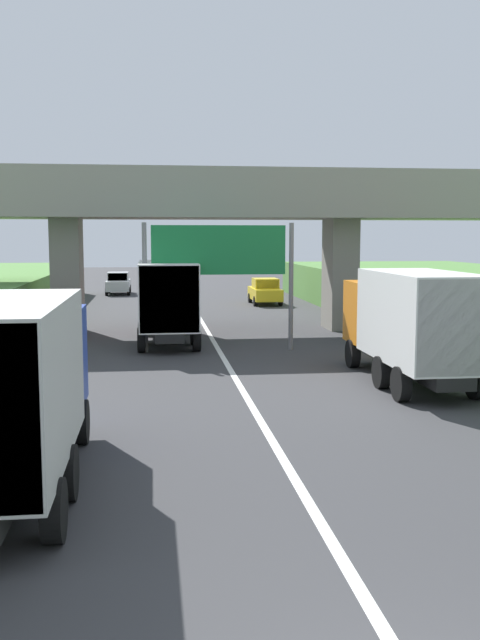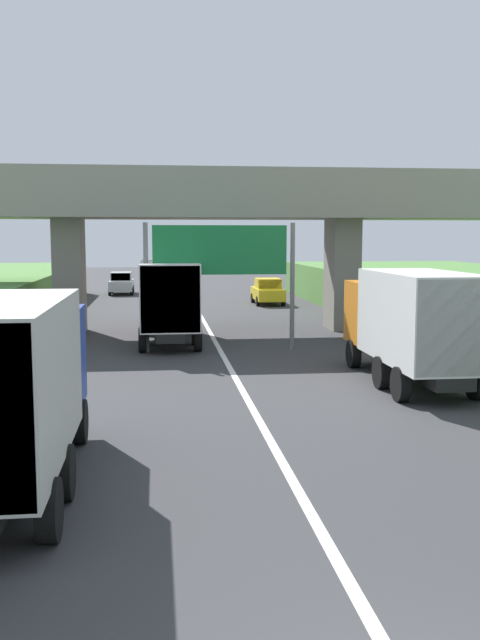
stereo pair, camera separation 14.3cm
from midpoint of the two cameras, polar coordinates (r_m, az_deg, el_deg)
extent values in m
cube|color=white|center=(28.43, -1.89, -2.34)|extent=(0.20, 85.50, 0.01)
cube|color=gray|center=(33.78, -2.81, 9.02)|extent=(40.00, 4.80, 1.10)
cube|color=gray|center=(31.63, -2.52, 11.18)|extent=(40.00, 0.36, 1.10)
cube|color=gray|center=(36.05, -3.08, 10.62)|extent=(40.00, 0.36, 1.10)
cube|color=gray|center=(33.94, -13.72, 3.43)|extent=(1.30, 2.20, 5.29)
cube|color=gray|center=(34.87, 7.87, 3.64)|extent=(1.30, 2.20, 5.29)
cylinder|color=slate|center=(27.65, -7.74, 2.55)|extent=(0.18, 0.18, 4.99)
cylinder|color=slate|center=(28.15, 3.95, 2.67)|extent=(0.18, 0.18, 4.99)
cube|color=#167238|center=(27.69, -1.85, 5.61)|extent=(5.20, 0.12, 1.90)
cube|color=white|center=(27.68, -1.85, 5.61)|extent=(4.89, 0.01, 1.67)
cube|color=black|center=(13.58, -18.10, -9.92)|extent=(1.10, 7.30, 0.36)
cube|color=#233D9E|center=(15.81, -16.47, -2.96)|extent=(2.10, 2.10, 2.10)
cube|color=#2D3842|center=(16.76, -15.93, -1.37)|extent=(1.89, 0.06, 0.90)
cylinder|color=black|center=(15.97, -12.83, -7.93)|extent=(0.30, 0.96, 0.96)
cylinder|color=black|center=(11.15, -14.99, -14.49)|extent=(0.30, 0.96, 0.96)
cylinder|color=black|center=(12.72, -13.93, -11.76)|extent=(0.30, 0.96, 0.96)
cube|color=black|center=(22.54, 13.01, -3.20)|extent=(1.10, 7.30, 0.36)
cube|color=orange|center=(24.81, 11.03, 0.61)|extent=(2.10, 2.10, 2.10)
cube|color=#2D3842|center=(25.74, 10.35, 1.51)|extent=(1.89, 0.06, 0.90)
cube|color=silver|center=(21.36, 14.07, 0.24)|extent=(2.30, 5.20, 2.60)
cube|color=#A8A8A4|center=(18.99, 16.86, -0.63)|extent=(2.21, 0.04, 2.50)
cylinder|color=black|center=(24.71, 8.82, -2.67)|extent=(0.30, 0.96, 0.96)
cylinder|color=black|center=(25.31, 13.05, -2.54)|extent=(0.30, 0.96, 0.96)
cylinder|color=black|center=(19.92, 12.53, -5.01)|extent=(0.30, 0.96, 0.96)
cylinder|color=black|center=(20.73, 18.13, -4.73)|extent=(0.30, 0.96, 0.96)
cylinder|color=black|center=(21.49, 11.02, -4.12)|extent=(0.30, 0.96, 0.96)
cylinder|color=black|center=(22.24, 16.29, -3.90)|extent=(0.30, 0.96, 0.96)
cube|color=black|center=(30.30, -5.93, -0.56)|extent=(1.10, 7.30, 0.36)
cube|color=red|center=(32.76, -6.04, 2.15)|extent=(2.10, 2.10, 2.10)
cube|color=#2D3842|center=(33.76, -6.08, 2.79)|extent=(1.89, 0.06, 0.90)
cube|color=silver|center=(29.10, -5.92, 2.07)|extent=(2.30, 5.20, 2.60)
cube|color=#A8A8A4|center=(26.53, -5.81, 1.63)|extent=(2.21, 0.04, 2.50)
cylinder|color=black|center=(32.90, -7.70, -0.32)|extent=(0.30, 0.96, 0.96)
cylinder|color=black|center=(32.93, -4.33, -0.28)|extent=(0.30, 0.96, 0.96)
cylinder|color=black|center=(27.87, -8.02, -1.60)|extent=(0.30, 0.96, 0.96)
cylinder|color=black|center=(27.91, -3.63, -1.53)|extent=(0.30, 0.96, 0.96)
cylinder|color=black|center=(29.54, -7.97, -1.13)|extent=(0.30, 0.96, 0.96)
cylinder|color=black|center=(29.58, -3.82, -1.06)|extent=(0.30, 0.96, 0.96)
cube|color=#B2B5B7|center=(56.18, -9.76, 2.75)|extent=(1.76, 4.10, 0.76)
cube|color=#B2B5B7|center=(55.99, -9.78, 3.46)|extent=(1.56, 1.90, 0.64)
cube|color=#2D3842|center=(55.07, -9.83, 3.41)|extent=(1.44, 0.06, 0.54)
cylinder|color=black|center=(57.52, -10.51, 2.45)|extent=(0.22, 0.64, 0.64)
cylinder|color=black|center=(57.44, -8.88, 2.48)|extent=(0.22, 0.64, 0.64)
cylinder|color=black|center=(54.99, -10.67, 2.26)|extent=(0.22, 0.64, 0.64)
cylinder|color=black|center=(54.91, -8.96, 2.28)|extent=(0.22, 0.64, 0.64)
cube|color=gold|center=(47.21, 1.92, 2.12)|extent=(1.76, 4.10, 0.76)
cube|color=gold|center=(47.01, 1.95, 2.95)|extent=(1.56, 1.90, 0.64)
cube|color=#2D3842|center=(46.10, 2.13, 2.88)|extent=(1.44, 0.06, 0.54)
cylinder|color=black|center=(48.37, 0.72, 1.78)|extent=(0.22, 0.64, 0.64)
cylinder|color=black|center=(48.62, 2.64, 1.80)|extent=(0.22, 0.64, 0.64)
cylinder|color=black|center=(45.86, 1.15, 1.51)|extent=(0.22, 0.64, 0.64)
cylinder|color=black|center=(46.12, 3.17, 1.53)|extent=(0.22, 0.64, 0.64)
cylinder|color=orange|center=(20.78, -18.23, -4.79)|extent=(0.56, 0.56, 0.90)
cylinder|color=white|center=(20.76, -18.24, -4.60)|extent=(0.57, 0.57, 0.12)
cylinder|color=orange|center=(26.00, -16.11, -2.46)|extent=(0.56, 0.56, 0.90)
cylinder|color=white|center=(25.99, -16.12, -2.30)|extent=(0.57, 0.57, 0.12)
cylinder|color=orange|center=(31.24, -14.38, -0.90)|extent=(0.56, 0.56, 0.90)
cylinder|color=white|center=(31.23, -14.38, -0.77)|extent=(0.57, 0.57, 0.12)
cylinder|color=orange|center=(36.55, -13.53, 0.20)|extent=(0.56, 0.56, 0.90)
cylinder|color=white|center=(36.55, -13.53, 0.31)|extent=(0.57, 0.57, 0.12)
camera|label=1|loc=(0.07, -90.19, -0.02)|focal=40.09mm
camera|label=2|loc=(0.07, 89.81, 0.02)|focal=40.09mm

